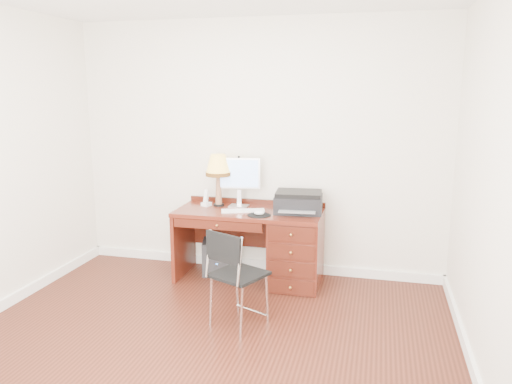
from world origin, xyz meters
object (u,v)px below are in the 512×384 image
(desk, at_px, (280,244))
(phone, at_px, (206,201))
(printer, at_px, (299,202))
(chair, at_px, (237,269))
(leg_lamp, at_px, (218,168))
(monitor, at_px, (239,176))
(equipment_box, at_px, (218,257))

(desk, xyz_separation_m, phone, (-0.82, 0.08, 0.39))
(printer, relative_size, chair, 0.60)
(printer, xyz_separation_m, leg_lamp, (-0.87, 0.06, 0.30))
(leg_lamp, bearing_deg, monitor, 10.18)
(phone, bearing_deg, leg_lamp, 36.50)
(monitor, xyz_separation_m, leg_lamp, (-0.22, -0.04, 0.08))
(chair, bearing_deg, desk, 106.73)
(monitor, relative_size, printer, 1.02)
(printer, bearing_deg, monitor, 166.43)
(equipment_box, bearing_deg, chair, -79.38)
(desk, distance_m, phone, 0.91)
(monitor, distance_m, chair, 1.39)
(leg_lamp, bearing_deg, phone, -163.29)
(monitor, relative_size, phone, 2.90)
(leg_lamp, xyz_separation_m, equipment_box, (-0.02, -0.02, -0.97))
(desk, xyz_separation_m, monitor, (-0.47, 0.16, 0.66))
(equipment_box, bearing_deg, monitor, -0.47)
(leg_lamp, bearing_deg, equipment_box, -126.54)
(desk, distance_m, equipment_box, 0.75)
(equipment_box, bearing_deg, leg_lamp, 38.56)
(equipment_box, bearing_deg, phone, 173.84)
(printer, bearing_deg, equipment_box, 172.52)
(monitor, relative_size, chair, 0.61)
(chair, bearing_deg, monitor, 129.26)
(desk, xyz_separation_m, chair, (-0.15, -1.07, 0.10))
(desk, height_order, phone, phone)
(monitor, bearing_deg, chair, -84.14)
(monitor, height_order, printer, monitor)
(printer, xyz_separation_m, phone, (-1.00, 0.02, -0.05))
(chair, height_order, equipment_box, chair)
(equipment_box, bearing_deg, desk, -22.67)
(printer, xyz_separation_m, chair, (-0.33, -1.13, -0.34))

